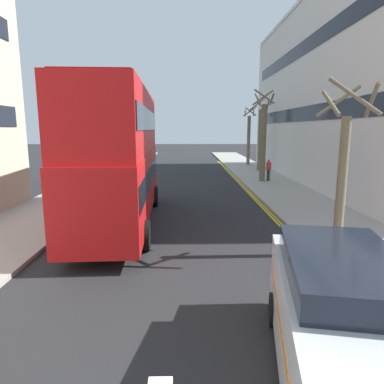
% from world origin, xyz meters
% --- Properties ---
extents(sidewalk_right, '(4.00, 80.00, 0.14)m').
position_xyz_m(sidewalk_right, '(6.50, 16.00, 0.07)').
color(sidewalk_right, '#9E9991').
rests_on(sidewalk_right, ground).
extents(sidewalk_left, '(4.00, 80.00, 0.14)m').
position_xyz_m(sidewalk_left, '(-6.50, 16.00, 0.07)').
color(sidewalk_left, '#9E9991').
rests_on(sidewalk_left, ground).
extents(kerb_line_outer, '(0.10, 56.00, 0.01)m').
position_xyz_m(kerb_line_outer, '(4.40, 14.00, 0.00)').
color(kerb_line_outer, yellow).
rests_on(kerb_line_outer, ground).
extents(kerb_line_inner, '(0.10, 56.00, 0.01)m').
position_xyz_m(kerb_line_inner, '(4.24, 14.00, 0.00)').
color(kerb_line_inner, yellow).
rests_on(kerb_line_inner, ground).
extents(double_decker_bus_away, '(3.13, 10.90, 5.64)m').
position_xyz_m(double_decker_bus_away, '(-2.48, 13.25, 3.03)').
color(double_decker_bus_away, red).
rests_on(double_decker_bus_away, ground).
extents(taxi_minivan, '(2.73, 5.08, 2.12)m').
position_xyz_m(taxi_minivan, '(2.74, 3.74, 1.07)').
color(taxi_minivan, silver).
rests_on(taxi_minivan, ground).
extents(pedestrian_far, '(0.34, 0.22, 1.62)m').
position_xyz_m(pedestrian_far, '(6.50, 24.55, 0.99)').
color(pedestrian_far, '#2D2D38').
rests_on(pedestrian_far, sidewalk_right).
extents(street_tree_near, '(1.69, 1.69, 6.71)m').
position_xyz_m(street_tree_near, '(7.17, 31.02, 3.12)').
color(street_tree_near, '#6B6047').
rests_on(street_tree_near, sidewalk_right).
extents(street_tree_mid, '(1.71, 1.77, 6.73)m').
position_xyz_m(street_tree_mid, '(5.99, 24.44, 3.21)').
color(street_tree_mid, '#6B6047').
rests_on(street_tree_mid, sidewalk_right).
extents(street_tree_far, '(1.75, 1.67, 5.34)m').
position_xyz_m(street_tree_far, '(5.15, 9.38, 2.78)').
color(street_tree_far, '#6B6047').
rests_on(street_tree_far, sidewalk_right).
extents(street_tree_distant, '(1.55, 1.68, 6.32)m').
position_xyz_m(street_tree_distant, '(7.04, 36.29, 3.08)').
color(street_tree_distant, '#6B6047').
rests_on(street_tree_distant, sidewalk_right).
extents(townhouse_terrace_right, '(10.08, 28.00, 13.29)m').
position_xyz_m(townhouse_terrace_right, '(13.50, 24.94, 6.65)').
color(townhouse_terrace_right, silver).
rests_on(townhouse_terrace_right, ground).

